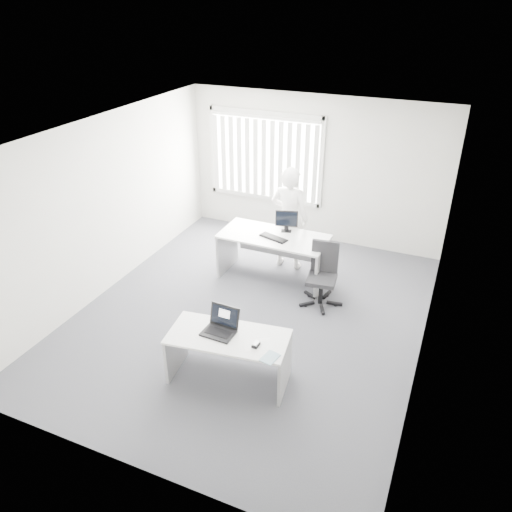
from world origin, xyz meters
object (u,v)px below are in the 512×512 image
at_px(laptop, 218,324).
at_px(monitor, 287,221).
at_px(desk_near, 229,348).
at_px(desk_far, 273,248).
at_px(office_chair, 322,285).
at_px(person, 289,218).

relative_size(laptop, monitor, 1.06).
bearing_deg(laptop, desk_near, 10.02).
bearing_deg(desk_far, office_chair, -21.54).
bearing_deg(monitor, desk_far, -135.81).
distance_m(office_chair, person, 1.43).
height_order(desk_near, person, person).
distance_m(desk_far, office_chair, 1.09).
height_order(office_chair, person, person).
bearing_deg(desk_far, laptop, -83.29).
height_order(person, monitor, person).
bearing_deg(office_chair, person, 126.86).
xyz_separation_m(office_chair, laptop, (-0.69, -2.19, 0.52)).
relative_size(desk_near, monitor, 4.16).
bearing_deg(desk_near, desk_far, 91.49).
distance_m(desk_near, desk_far, 2.60).
distance_m(desk_far, person, 0.64).
xyz_separation_m(desk_near, monitor, (-0.28, 2.80, 0.52)).
relative_size(desk_far, office_chair, 1.77).
height_order(desk_near, desk_far, desk_far).
bearing_deg(monitor, laptop, -102.54).
bearing_deg(person, monitor, 101.47).
relative_size(desk_far, laptop, 4.52).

